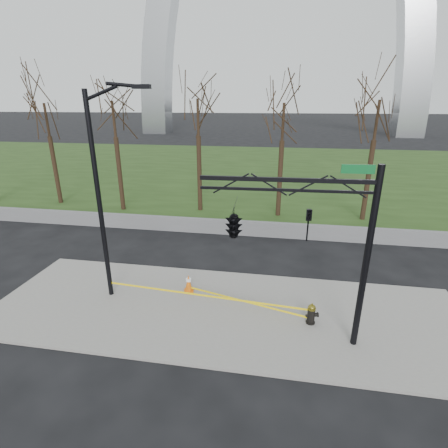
% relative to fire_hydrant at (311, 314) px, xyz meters
% --- Properties ---
extents(ground, '(500.00, 500.00, 0.00)m').
position_rel_fire_hydrant_xyz_m(ground, '(-3.18, 0.29, -0.47)').
color(ground, black).
rests_on(ground, ground).
extents(sidewalk, '(18.00, 6.00, 0.10)m').
position_rel_fire_hydrant_xyz_m(sidewalk, '(-3.18, 0.29, -0.42)').
color(sidewalk, gray).
rests_on(sidewalk, ground).
extents(grass_strip, '(120.00, 40.00, 0.06)m').
position_rel_fire_hydrant_xyz_m(grass_strip, '(-3.18, 30.29, -0.44)').
color(grass_strip, '#203613').
rests_on(grass_strip, ground).
extents(guardrail, '(60.00, 0.30, 0.90)m').
position_rel_fire_hydrant_xyz_m(guardrail, '(-3.18, 8.29, -0.02)').
color(guardrail, '#59595B').
rests_on(guardrail, ground).
extents(tree_row, '(32.50, 4.00, 9.16)m').
position_rel_fire_hydrant_xyz_m(tree_row, '(-9.93, 12.29, 4.11)').
color(tree_row, black).
rests_on(tree_row, ground).
extents(fire_hydrant, '(0.51, 0.33, 0.81)m').
position_rel_fire_hydrant_xyz_m(fire_hydrant, '(0.00, 0.00, 0.00)').
color(fire_hydrant, black).
rests_on(fire_hydrant, sidewalk).
extents(traffic_cone, '(0.47, 0.47, 0.76)m').
position_rel_fire_hydrant_xyz_m(traffic_cone, '(-4.89, 1.36, 0.01)').
color(traffic_cone, '#E3600B').
rests_on(traffic_cone, sidewalk).
extents(street_light, '(2.39, 0.26, 8.21)m').
position_rel_fire_hydrant_xyz_m(street_light, '(-7.78, 0.63, 4.22)').
color(street_light, black).
rests_on(street_light, ground).
extents(traffic_signal_mast, '(5.10, 2.50, 6.00)m').
position_rel_fire_hydrant_xyz_m(traffic_signal_mast, '(-1.93, -0.99, 3.68)').
color(traffic_signal_mast, black).
rests_on(traffic_signal_mast, ground).
extents(caution_tape, '(8.00, 1.37, 0.42)m').
position_rel_fire_hydrant_xyz_m(caution_tape, '(-3.41, 0.45, 0.03)').
color(caution_tape, yellow).
rests_on(caution_tape, ground).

